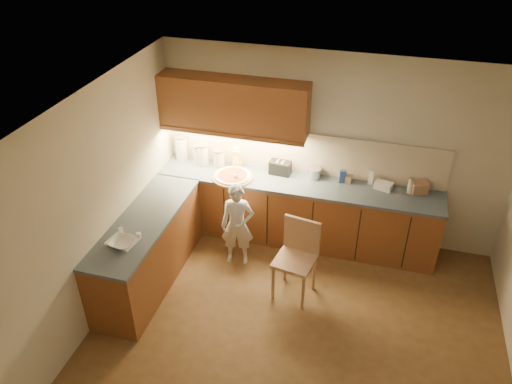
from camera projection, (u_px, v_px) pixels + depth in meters
The scene contains 24 objects.
room at pixel (304, 210), 4.69m from camera, with size 4.54×4.50×2.62m.
l_counter at pixel (248, 223), 6.56m from camera, with size 3.77×2.62×0.92m.
backsplash at pixel (303, 153), 6.63m from camera, with size 3.75×0.02×0.58m, color beige.
upper_cabinets at pixel (233, 105), 6.36m from camera, with size 1.95×0.36×0.73m.
pizza_on_board at pixel (233, 176), 6.63m from camera, with size 0.55×0.55×0.22m.
child at pixel (237, 225), 6.34m from camera, with size 0.42×0.28×1.15m, color silver.
wooden_chair at pixel (297, 253), 5.86m from camera, with size 0.52×0.52×0.99m.
mixing_bowl at pixel (122, 243), 5.43m from camera, with size 0.27×0.27×0.07m, color white.
canister_a at pixel (181, 147), 7.00m from camera, with size 0.18×0.18×0.35m.
canister_b at pixel (199, 154), 6.91m from camera, with size 0.16×0.16×0.28m.
canister_c at pixel (203, 154), 6.88m from camera, with size 0.16×0.16×0.31m.
canister_d at pixel (219, 158), 6.84m from camera, with size 0.16×0.16×0.26m.
oil_jug at pixel (237, 159), 6.80m from camera, with size 0.11×0.08×0.31m.
toaster at pixel (280, 168), 6.69m from camera, with size 0.29×0.18×0.19m.
steel_pot at pixel (314, 173), 6.62m from camera, with size 0.19×0.19×0.14m.
blue_box at pixel (343, 176), 6.51m from camera, with size 0.09×0.06×0.18m, color #3550A0.
card_box_a at pixel (346, 178), 6.54m from camera, with size 0.14×0.10×0.10m, color #A68559.
white_bottle at pixel (371, 178), 6.48m from camera, with size 0.06×0.06×0.17m, color white.
flat_pack at pixel (383, 186), 6.40m from camera, with size 0.22×0.15×0.09m, color silver.
tall_jar at pixel (411, 186), 6.28m from camera, with size 0.07×0.07×0.22m.
card_box_b at pixel (419, 187), 6.30m from camera, with size 0.20×0.16×0.16m, color #A07956.
dough_cloth at pixel (122, 241), 5.49m from camera, with size 0.31×0.24×0.02m, color white.
spice_jar_a at pixel (121, 230), 5.61m from camera, with size 0.05×0.05×0.07m, color silver.
spice_jar_b at pixel (139, 236), 5.53m from camera, with size 0.05×0.05×0.07m, color white.
Camera 1 is at (0.60, -3.83, 4.36)m, focal length 35.00 mm.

